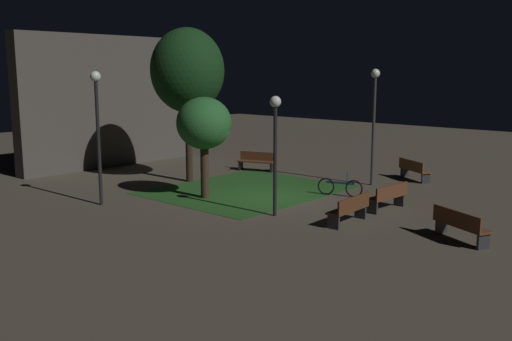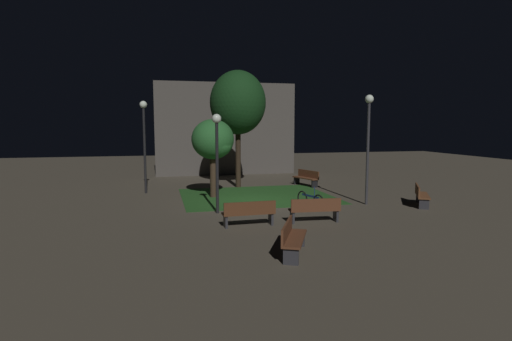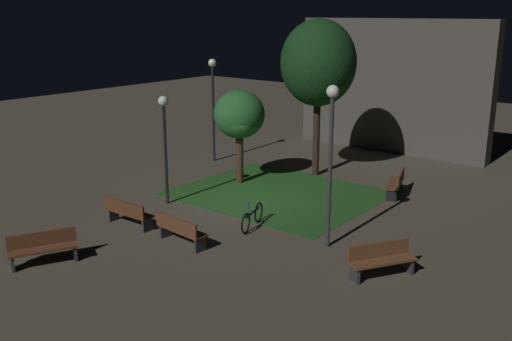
{
  "view_description": "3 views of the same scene",
  "coord_description": "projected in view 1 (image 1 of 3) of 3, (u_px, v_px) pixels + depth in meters",
  "views": [
    {
      "loc": [
        -15.73,
        -13.24,
        4.61
      ],
      "look_at": [
        -0.33,
        0.45,
        1.02
      ],
      "focal_mm": 39.97,
      "sensor_mm": 36.0,
      "label": 1
    },
    {
      "loc": [
        -4.13,
        -17.44,
        3.44
      ],
      "look_at": [
        0.31,
        1.12,
        1.31
      ],
      "focal_mm": 28.7,
      "sensor_mm": 36.0,
      "label": 2
    },
    {
      "loc": [
        12.79,
        -14.95,
        6.64
      ],
      "look_at": [
        -0.14,
        1.04,
        0.92
      ],
      "focal_mm": 40.28,
      "sensor_mm": 36.0,
      "label": 3
    }
  ],
  "objects": [
    {
      "name": "ground_plane",
      "position": [
        271.0,
        198.0,
        21.04
      ],
      "size": [
        60.0,
        60.0,
        0.0
      ],
      "primitive_type": "plane",
      "color": "#4C4438"
    },
    {
      "name": "grass_lawn",
      "position": [
        247.0,
        190.0,
        22.43
      ],
      "size": [
        7.15,
        6.04,
        0.01
      ],
      "primitive_type": "cube",
      "color": "#23511E",
      "rests_on": "ground"
    },
    {
      "name": "bench_lawn_edge",
      "position": [
        350.0,
        209.0,
        17.37
      ],
      "size": [
        1.82,
        0.55,
        0.88
      ],
      "color": "#512D19",
      "rests_on": "ground"
    },
    {
      "name": "bench_back_row",
      "position": [
        388.0,
        196.0,
        19.12
      ],
      "size": [
        1.83,
        0.62,
        0.88
      ],
      "color": "brown",
      "rests_on": "ground"
    },
    {
      "name": "bench_corner",
      "position": [
        257.0,
        161.0,
        26.69
      ],
      "size": [
        1.03,
        1.86,
        0.88
      ],
      "color": "brown",
      "rests_on": "ground"
    },
    {
      "name": "bench_front_left",
      "position": [
        460.0,
        224.0,
        15.57
      ],
      "size": [
        1.2,
        1.83,
        0.88
      ],
      "color": "brown",
      "rests_on": "ground"
    },
    {
      "name": "bench_near_trees",
      "position": [
        414.0,
        169.0,
        24.4
      ],
      "size": [
        1.33,
        1.79,
        0.88
      ],
      "color": "brown",
      "rests_on": "ground"
    },
    {
      "name": "tree_left_canopy",
      "position": [
        187.0,
        71.0,
        23.4
      ],
      "size": [
        3.04,
        3.04,
        6.39
      ],
      "color": "#2D2116",
      "rests_on": "ground"
    },
    {
      "name": "tree_tall_center",
      "position": [
        204.0,
        124.0,
        20.58
      ],
      "size": [
        2.0,
        2.0,
        3.72
      ],
      "color": "#38281C",
      "rests_on": "ground"
    },
    {
      "name": "lamp_post_near_wall",
      "position": [
        97.0,
        115.0,
        19.41
      ],
      "size": [
        0.36,
        0.36,
        4.63
      ],
      "color": "black",
      "rests_on": "ground"
    },
    {
      "name": "lamp_post_plaza_west",
      "position": [
        374.0,
        107.0,
        22.9
      ],
      "size": [
        0.36,
        0.36,
        4.71
      ],
      "color": "#333338",
      "rests_on": "ground"
    },
    {
      "name": "lamp_post_path_center",
      "position": [
        275.0,
        133.0,
        17.99
      ],
      "size": [
        0.36,
        0.36,
        3.86
      ],
      "color": "black",
      "rests_on": "ground"
    },
    {
      "name": "bicycle",
      "position": [
        340.0,
        187.0,
        21.28
      ],
      "size": [
        0.57,
        1.68,
        0.93
      ],
      "color": "black",
      "rests_on": "ground"
    },
    {
      "name": "building_wall_backdrop",
      "position": [
        111.0,
        102.0,
        27.84
      ],
      "size": [
        9.65,
        0.8,
        6.32
      ],
      "primitive_type": "cube",
      "color": "#4C4742",
      "rests_on": "ground"
    }
  ]
}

